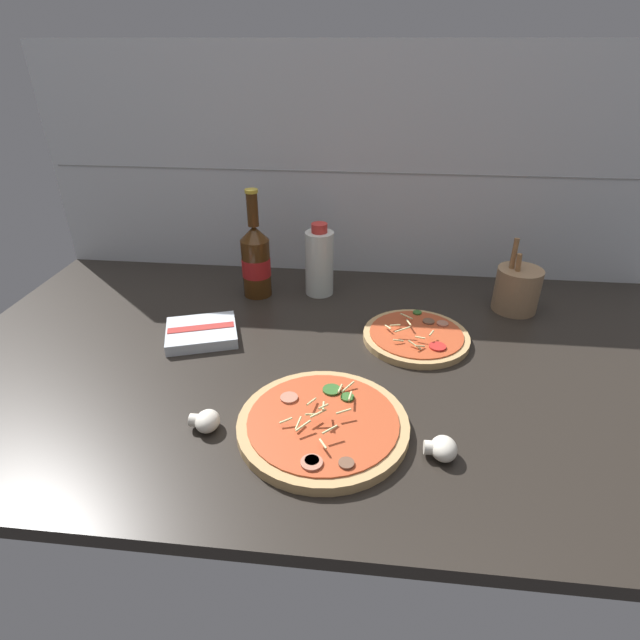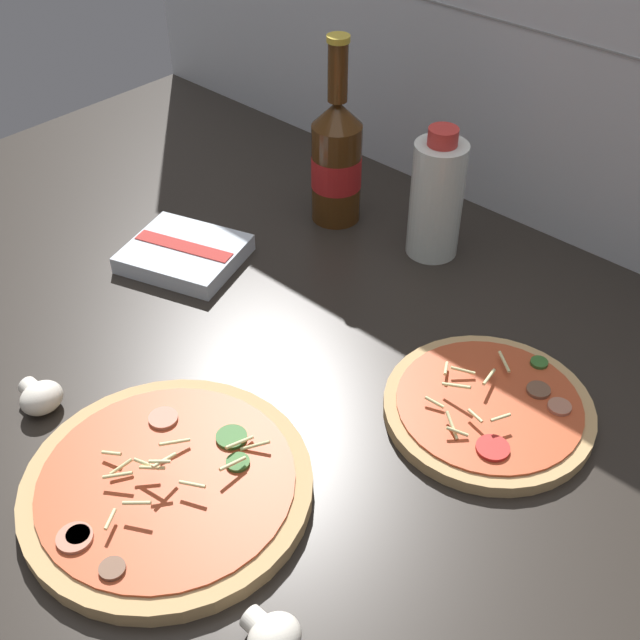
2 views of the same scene
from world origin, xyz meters
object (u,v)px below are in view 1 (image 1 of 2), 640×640
object	(u,v)px
pizza_far	(416,337)
oil_bottle	(319,262)
beer_bottle	(256,259)
mushroom_left	(442,448)
pizza_near	(323,424)
utensil_crock	(517,289)
dish_towel	(202,333)
mushroom_right	(206,421)

from	to	relation	value
pizza_far	oil_bottle	size ratio (longest dim) A/B	1.24
beer_bottle	mushroom_left	distance (cm)	67.67
pizza_far	oil_bottle	distance (cm)	32.41
pizza_near	pizza_far	world-z (taller)	pizza_near
utensil_crock	dish_towel	world-z (taller)	utensil_crock
pizza_far	utensil_crock	size ratio (longest dim) A/B	1.30
beer_bottle	oil_bottle	world-z (taller)	beer_bottle
pizza_far	dish_towel	distance (cm)	46.78
pizza_far	dish_towel	world-z (taller)	pizza_far
pizza_far	mushroom_left	world-z (taller)	pizza_far
mushroom_left	utensil_crock	distance (cm)	56.65
oil_bottle	pizza_far	bearing A→B (deg)	-42.01
utensil_crock	pizza_far	bearing A→B (deg)	-144.86
oil_bottle	pizza_near	bearing A→B (deg)	-83.12
mushroom_right	utensil_crock	size ratio (longest dim) A/B	0.29
mushroom_left	utensil_crock	xyz separation A→B (cm)	(22.42, 51.90, 3.68)
pizza_near	oil_bottle	bearing A→B (deg)	96.88
pizza_far	mushroom_left	bearing A→B (deg)	-86.97
pizza_near	oil_bottle	world-z (taller)	oil_bottle
pizza_near	utensil_crock	xyz separation A→B (cm)	(41.45, 47.62, 4.34)
mushroom_right	mushroom_left	bearing A→B (deg)	-3.47
pizza_near	utensil_crock	distance (cm)	63.28
pizza_near	mushroom_right	size ratio (longest dim) A/B	5.71
oil_bottle	mushroom_left	size ratio (longest dim) A/B	3.60
pizza_near	pizza_far	distance (cm)	35.05
dish_towel	oil_bottle	bearing A→B (deg)	47.09
beer_bottle	oil_bottle	xyz separation A→B (cm)	(15.60, 2.53, -1.03)
pizza_near	oil_bottle	size ratio (longest dim) A/B	1.55
mushroom_left	mushroom_right	distance (cm)	38.49
pizza_near	mushroom_right	bearing A→B (deg)	-174.26
utensil_crock	mushroom_left	bearing A→B (deg)	-113.37
pizza_near	beer_bottle	size ratio (longest dim) A/B	1.06
pizza_far	mushroom_right	size ratio (longest dim) A/B	4.55
beer_bottle	mushroom_right	distance (cm)	51.71
mushroom_left	mushroom_right	world-z (taller)	same
mushroom_right	dish_towel	world-z (taller)	mushroom_right
oil_bottle	mushroom_right	xyz separation A→B (cm)	(-13.17, -53.58, -6.83)
pizza_near	oil_bottle	xyz separation A→B (cm)	(-6.23, 51.63, 7.45)
mushroom_left	utensil_crock	bearing A→B (deg)	66.63
dish_towel	beer_bottle	bearing A→B (deg)	71.27
mushroom_right	utensil_crock	world-z (taller)	utensil_crock
pizza_near	mushroom_left	distance (cm)	19.52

